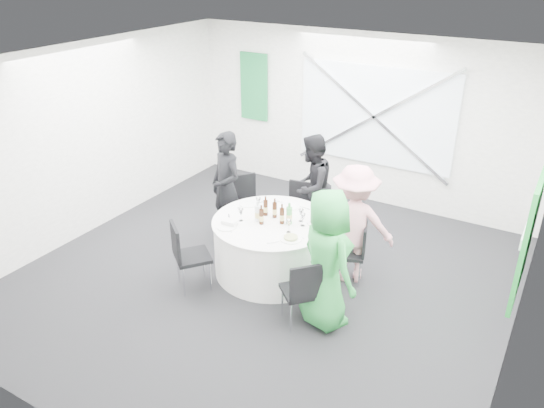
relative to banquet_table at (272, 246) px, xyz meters
The scene contains 48 objects.
floor 0.43m from the banquet_table, 90.00° to the right, with size 6.00×6.00×0.00m, color black.
ceiling 2.43m from the banquet_table, 90.00° to the right, with size 6.00×6.00×0.00m, color silver.
wall_back 2.98m from the banquet_table, 90.00° to the left, with size 6.00×6.00×0.00m, color silver.
wall_front 3.36m from the banquet_table, 90.00° to the right, with size 6.00×6.00×0.00m, color silver.
wall_left 3.17m from the banquet_table, behind, with size 6.00×6.00×0.00m, color silver.
wall_right 3.17m from the banquet_table, ahead, with size 6.00×6.00×0.00m, color silver.
window_panel 2.99m from the banquet_table, 83.80° to the left, with size 2.60×0.03×1.60m, color silver.
window_brace_a 2.96m from the banquet_table, 83.71° to the left, with size 0.05×0.05×3.16m, color silver.
window_brace_b 2.96m from the banquet_table, 83.71° to the left, with size 0.05×0.05×3.16m, color silver.
green_banner 3.65m from the banquet_table, 126.03° to the left, with size 0.55×0.04×1.20m, color #156C31.
green_sign 3.08m from the banquet_table, ahead, with size 0.05×1.20×1.40m, color #17822B.
banquet_table is the anchor object (origin of this frame).
chair_back 1.06m from the banquet_table, 98.85° to the left, with size 0.44×0.45×0.85m.
chair_back_left 1.17m from the banquet_table, 140.60° to the left, with size 0.58×0.58×0.91m.
chair_back_right 1.10m from the banquet_table, 18.41° to the left, with size 0.48×0.47×0.83m.
chair_front_right 1.21m from the banquet_table, 43.04° to the right, with size 0.55×0.55×0.86m.
chair_front_left 1.16m from the banquet_table, 128.46° to the right, with size 0.59×0.59×0.92m.
person_man_back_left 1.21m from the banquet_table, 156.51° to the left, with size 0.60×0.40×1.65m, color black.
person_man_back 1.25m from the banquet_table, 91.18° to the left, with size 0.77×0.42×1.58m, color black.
person_woman_pink 1.13m from the banquet_table, 21.48° to the left, with size 1.03×0.48×1.59m, color pink.
person_woman_green 1.31m from the banquet_table, 30.03° to the right, with size 0.81×0.53×1.67m, color green.
plate_back 0.62m from the banquet_table, 89.01° to the left, with size 0.25×0.25×0.01m.
plate_back_left 0.71m from the banquet_table, 153.58° to the left, with size 0.26×0.26×0.01m.
plate_back_right 0.70m from the banquet_table, 23.23° to the left, with size 0.25×0.25×0.04m.
plate_front_right 0.67m from the banquet_table, 34.42° to the right, with size 0.26×0.26×0.04m.
plate_front_left 0.72m from the banquet_table, 132.08° to the right, with size 0.25×0.25×0.01m.
napkin 0.69m from the banquet_table, 137.29° to the right, with size 0.19×0.12×0.05m, color white.
beer_bottle_a 0.52m from the banquet_table, 148.37° to the left, with size 0.06×0.06×0.27m.
beer_bottle_b 0.49m from the banquet_table, 101.35° to the left, with size 0.06×0.06×0.27m.
beer_bottle_c 0.51m from the banquet_table, ahead, with size 0.06×0.06×0.27m.
beer_bottle_d 0.51m from the banquet_table, 115.99° to the right, with size 0.06×0.06×0.26m.
green_water_bottle 0.54m from the banquet_table, 11.94° to the left, with size 0.08×0.08×0.29m.
clear_water_bottle 0.52m from the banquet_table, 150.82° to the right, with size 0.08×0.08×0.27m.
wine_glass_a 0.62m from the banquet_table, 25.29° to the right, with size 0.07×0.07×0.17m.
wine_glass_b 0.65m from the banquet_table, 11.22° to the left, with size 0.07×0.07×0.17m.
wine_glass_c 0.64m from the banquet_table, 149.39° to the right, with size 0.07×0.07×0.17m.
wine_glass_d 0.63m from the banquet_table, 28.02° to the left, with size 0.07×0.07×0.17m.
wine_glass_e 0.63m from the banquet_table, 149.39° to the left, with size 0.07×0.07×0.17m.
fork_a 0.69m from the banquet_table, 17.61° to the left, with size 0.01×0.15×0.01m, color silver.
knife_a 0.69m from the banquet_table, 51.37° to the left, with size 0.01×0.15×0.01m, color silver.
fork_b 0.69m from the banquet_table, 160.30° to the right, with size 0.01×0.15×0.01m, color silver.
knife_b 0.69m from the banquet_table, 123.00° to the right, with size 0.01×0.15×0.01m, color silver.
fork_c 0.69m from the banquet_table, 132.55° to the left, with size 0.01×0.15×0.01m, color silver.
knife_c 0.69m from the banquet_table, 166.12° to the left, with size 0.01×0.15×0.01m, color silver.
fork_d 0.69m from the banquet_table, 69.92° to the left, with size 0.01×0.15×0.01m, color silver.
knife_d 0.69m from the banquet_table, 111.59° to the left, with size 0.01×0.15×0.01m, color silver.
fork_e 0.69m from the banquet_table, 58.43° to the right, with size 0.01×0.15×0.01m, color silver.
knife_e 0.69m from the banquet_table, 25.55° to the right, with size 0.01×0.15×0.01m, color silver.
Camera 1 is at (3.09, -5.03, 3.94)m, focal length 35.00 mm.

